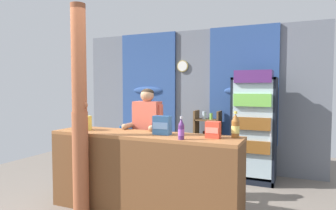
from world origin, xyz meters
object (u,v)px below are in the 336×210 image
at_px(drink_fridge, 254,122).
at_px(soda_bottle_iced_tea, 235,126).
at_px(timber_post, 80,116).
at_px(snack_box_crackers, 213,130).
at_px(snack_box_biscuit, 162,125).
at_px(stall_counter, 139,167).
at_px(bottle_shelf_rack, 207,140).
at_px(snack_box_instant_noodle, 83,123).
at_px(plastic_lawn_chair, 132,146).
at_px(shopkeeper, 147,129).
at_px(soda_bottle_grape_soda, 181,130).

bearing_deg(drink_fridge, soda_bottle_iced_tea, -89.48).
distance_m(drink_fridge, soda_bottle_iced_tea, 1.68).
bearing_deg(timber_post, drink_fridge, 52.03).
distance_m(snack_box_crackers, snack_box_biscuit, 0.63).
height_order(stall_counter, bottle_shelf_rack, bottle_shelf_rack).
bearing_deg(timber_post, snack_box_biscuit, 25.04).
height_order(soda_bottle_iced_tea, snack_box_instant_noodle, soda_bottle_iced_tea).
height_order(timber_post, soda_bottle_iced_tea, timber_post).
xyz_separation_m(bottle_shelf_rack, snack_box_biscuit, (0.02, -2.05, 0.52)).
xyz_separation_m(plastic_lawn_chair, snack_box_instant_noodle, (0.13, -1.47, 0.60)).
bearing_deg(soda_bottle_iced_tea, shopkeeper, 166.43).
distance_m(drink_fridge, soda_bottle_grape_soda, 2.10).
bearing_deg(shopkeeper, timber_post, -117.41).
xyz_separation_m(soda_bottle_grape_soda, snack_box_crackers, (0.29, 0.23, -0.02)).
xyz_separation_m(shopkeeper, soda_bottle_grape_soda, (0.78, -0.68, 0.13)).
bearing_deg(soda_bottle_grape_soda, snack_box_crackers, 38.55).
height_order(shopkeeper, snack_box_biscuit, shopkeeper).
distance_m(bottle_shelf_rack, snack_box_crackers, 2.20).
distance_m(stall_counter, drink_fridge, 2.26).
relative_size(bottle_shelf_rack, shopkeeper, 0.73).
distance_m(soda_bottle_iced_tea, snack_box_instant_noodle, 2.01).
xyz_separation_m(stall_counter, drink_fridge, (1.09, 1.94, 0.40)).
bearing_deg(snack_box_instant_noodle, bottle_shelf_rack, 62.38).
height_order(drink_fridge, soda_bottle_grape_soda, drink_fridge).
relative_size(shopkeeper, soda_bottle_grape_soda, 6.06).
bearing_deg(soda_bottle_iced_tea, drink_fridge, 90.52).
bearing_deg(snack_box_biscuit, soda_bottle_grape_soda, -33.81).
bearing_deg(soda_bottle_grape_soda, soda_bottle_iced_tea, 34.98).
height_order(soda_bottle_iced_tea, snack_box_biscuit, soda_bottle_iced_tea).
distance_m(timber_post, plastic_lawn_chair, 2.00).
xyz_separation_m(timber_post, shopkeeper, (0.45, 0.87, -0.25)).
bearing_deg(plastic_lawn_chair, drink_fridge, 11.05).
xyz_separation_m(drink_fridge, soda_bottle_iced_tea, (0.02, -1.67, 0.12)).
distance_m(stall_counter, snack_box_crackers, 1.02).
distance_m(soda_bottle_grape_soda, snack_box_crackers, 0.38).
bearing_deg(soda_bottle_grape_soda, drink_fridge, 76.05).
bearing_deg(stall_counter, plastic_lawn_chair, 123.53).
relative_size(stall_counter, snack_box_crackers, 13.02).
distance_m(soda_bottle_grape_soda, snack_box_instant_noodle, 1.48).
bearing_deg(snack_box_instant_noodle, soda_bottle_iced_tea, 6.08).
bearing_deg(bottle_shelf_rack, soda_bottle_iced_tea, -65.29).
bearing_deg(bottle_shelf_rack, snack_box_instant_noodle, -117.62).
relative_size(drink_fridge, shopkeeper, 1.19).
relative_size(plastic_lawn_chair, shopkeeper, 0.55).
distance_m(shopkeeper, soda_bottle_iced_tea, 1.35).
bearing_deg(stall_counter, soda_bottle_iced_tea, 13.55).
bearing_deg(stall_counter, soda_bottle_grape_soda, -9.42).
distance_m(plastic_lawn_chair, shopkeeper, 1.34).
distance_m(drink_fridge, bottle_shelf_rack, 0.99).
distance_m(stall_counter, shopkeeper, 0.72).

